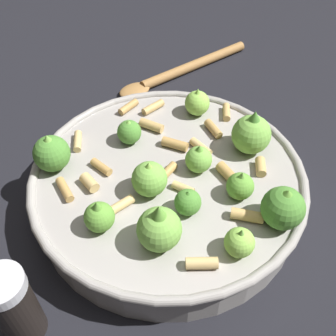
# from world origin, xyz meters

# --- Properties ---
(ground_plane) EXTENTS (2.40, 2.40, 0.00)m
(ground_plane) POSITION_xyz_m (0.00, 0.00, 0.00)
(ground_plane) COLOR black
(cooking_pan) EXTENTS (0.32, 0.32, 0.10)m
(cooking_pan) POSITION_xyz_m (0.00, 0.00, 0.03)
(cooking_pan) COLOR #9E9993
(cooking_pan) RESTS_ON ground
(pepper_shaker) EXTENTS (0.04, 0.04, 0.09)m
(pepper_shaker) POSITION_xyz_m (0.21, -0.01, 0.05)
(pepper_shaker) COLOR black
(pepper_shaker) RESTS_ON ground
(wooden_spoon) EXTENTS (0.25, 0.10, 0.02)m
(wooden_spoon) POSITION_xyz_m (-0.22, -0.15, 0.01)
(wooden_spoon) COLOR #9E703D
(wooden_spoon) RESTS_ON ground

